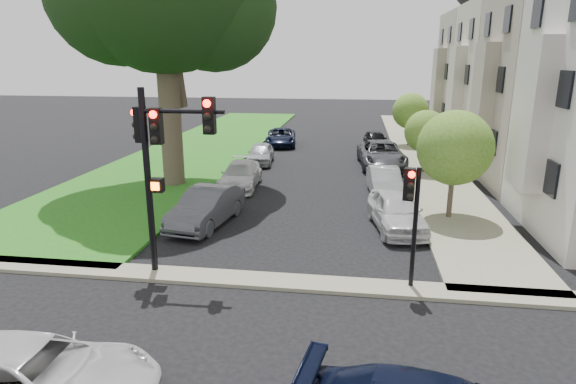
# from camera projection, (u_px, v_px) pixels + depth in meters

# --- Properties ---
(ground) EXTENTS (140.00, 140.00, 0.00)m
(ground) POSITION_uv_depth(u_px,v_px,m) (261.00, 318.00, 12.44)
(ground) COLOR black
(ground) RESTS_ON ground
(grass_strip) EXTENTS (8.00, 44.00, 0.12)m
(grass_strip) POSITION_uv_depth(u_px,v_px,m) (206.00, 146.00, 36.55)
(grass_strip) COLOR #186516
(grass_strip) RESTS_ON ground
(sidewalk_right) EXTENTS (3.50, 44.00, 0.12)m
(sidewalk_right) POSITION_uv_depth(u_px,v_px,m) (419.00, 151.00, 34.39)
(sidewalk_right) COLOR gray
(sidewalk_right) RESTS_ON ground
(sidewalk_cross) EXTENTS (60.00, 1.00, 0.12)m
(sidewalk_cross) POSITION_uv_depth(u_px,v_px,m) (274.00, 281.00, 14.33)
(sidewalk_cross) COLOR gray
(sidewalk_cross) RESTS_ON ground
(house_b) EXTENTS (7.70, 7.55, 15.97)m
(house_b) POSITION_uv_depth(u_px,v_px,m) (568.00, 49.00, 23.66)
(house_b) COLOR gray
(house_b) RESTS_ON ground
(house_c) EXTENTS (7.70, 7.55, 15.97)m
(house_c) POSITION_uv_depth(u_px,v_px,m) (520.00, 51.00, 30.81)
(house_c) COLOR beige
(house_c) RESTS_ON ground
(house_d) EXTENTS (7.70, 7.55, 15.97)m
(house_d) POSITION_uv_depth(u_px,v_px,m) (490.00, 52.00, 37.96)
(house_d) COLOR gray
(house_d) RESTS_ON ground
(small_tree_a) EXTENTS (3.02, 3.02, 4.53)m
(small_tree_a) POSITION_uv_depth(u_px,v_px,m) (455.00, 148.00, 19.23)
(small_tree_a) COLOR #413A2B
(small_tree_a) RESTS_ON ground
(small_tree_b) EXTENTS (2.45, 2.45, 3.67)m
(small_tree_b) POSITION_uv_depth(u_px,v_px,m) (426.00, 132.00, 27.42)
(small_tree_b) COLOR #413A2B
(small_tree_b) RESTS_ON ground
(small_tree_c) EXTENTS (2.68, 2.68, 4.02)m
(small_tree_c) POSITION_uv_depth(u_px,v_px,m) (410.00, 111.00, 35.91)
(small_tree_c) COLOR #413A2B
(small_tree_c) RESTS_ON ground
(traffic_signal_main) EXTENTS (2.77, 0.71, 5.69)m
(traffic_signal_main) POSITION_uv_depth(u_px,v_px,m) (161.00, 149.00, 13.98)
(traffic_signal_main) COLOR black
(traffic_signal_main) RESTS_ON ground
(traffic_signal_secondary) EXTENTS (0.49, 0.39, 3.62)m
(traffic_signal_secondary) POSITION_uv_depth(u_px,v_px,m) (412.00, 206.00, 13.32)
(traffic_signal_secondary) COLOR black
(traffic_signal_secondary) RESTS_ON ground
(car_cross_near) EXTENTS (4.77, 2.24, 1.32)m
(car_cross_near) POSITION_uv_depth(u_px,v_px,m) (34.00, 377.00, 9.09)
(car_cross_near) COLOR silver
(car_cross_near) RESTS_ON ground
(car_parked_0) EXTENTS (2.43, 4.54, 1.47)m
(car_parked_0) POSITION_uv_depth(u_px,v_px,m) (396.00, 211.00, 18.72)
(car_parked_0) COLOR silver
(car_parked_0) RESTS_ON ground
(car_parked_1) EXTENTS (1.72, 4.16, 1.34)m
(car_parked_1) POSITION_uv_depth(u_px,v_px,m) (384.00, 182.00, 23.46)
(car_parked_1) COLOR #999BA0
(car_parked_1) RESTS_ON ground
(car_parked_2) EXTENTS (3.09, 5.87, 1.57)m
(car_parked_2) POSITION_uv_depth(u_px,v_px,m) (381.00, 154.00, 29.56)
(car_parked_2) COLOR #3F4247
(car_parked_2) RESTS_ON ground
(car_parked_3) EXTENTS (1.97, 3.93, 1.28)m
(car_parked_3) POSITION_uv_depth(u_px,v_px,m) (376.00, 140.00, 35.81)
(car_parked_3) COLOR black
(car_parked_3) RESTS_ON ground
(car_parked_5) EXTENTS (2.23, 4.69, 1.49)m
(car_parked_5) POSITION_uv_depth(u_px,v_px,m) (206.00, 207.00, 19.20)
(car_parked_5) COLOR #3F4247
(car_parked_5) RESTS_ON ground
(car_parked_6) EXTENTS (2.09, 4.61, 1.31)m
(car_parked_6) POSITION_uv_depth(u_px,v_px,m) (240.00, 175.00, 24.84)
(car_parked_6) COLOR silver
(car_parked_6) RESTS_ON ground
(car_parked_7) EXTENTS (1.89, 3.95, 1.30)m
(car_parked_7) POSITION_uv_depth(u_px,v_px,m) (261.00, 153.00, 30.55)
(car_parked_7) COLOR #999BA0
(car_parked_7) RESTS_ON ground
(car_parked_8) EXTENTS (2.75, 4.96, 1.31)m
(car_parked_8) POSITION_uv_depth(u_px,v_px,m) (281.00, 137.00, 36.91)
(car_parked_8) COLOR black
(car_parked_8) RESTS_ON ground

